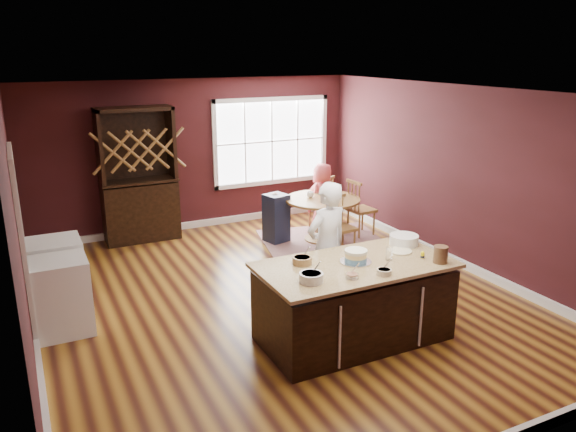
{
  "coord_description": "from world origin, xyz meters",
  "views": [
    {
      "loc": [
        -2.92,
        -6.22,
        3.2
      ],
      "look_at": [
        0.25,
        0.22,
        1.05
      ],
      "focal_mm": 35.0,
      "sensor_mm": 36.0,
      "label": 1
    }
  ],
  "objects_px": {
    "chair_north": "(321,201)",
    "washer": "(62,296)",
    "seated_woman": "(322,198)",
    "kitchen_island": "(354,303)",
    "hutch": "(138,175)",
    "chair_east": "(361,207)",
    "toddler": "(274,195)",
    "dining_table": "(322,210)",
    "baker": "(327,247)",
    "layer_cake": "(356,256)",
    "chair_south": "(341,226)",
    "dryer": "(57,275)",
    "high_chair": "(276,217)"
  },
  "relations": [
    {
      "from": "layer_cake",
      "to": "dryer",
      "type": "height_order",
      "value": "layer_cake"
    },
    {
      "from": "dryer",
      "to": "baker",
      "type": "bearing_deg",
      "value": -25.95
    },
    {
      "from": "dining_table",
      "to": "high_chair",
      "type": "xyz_separation_m",
      "value": [
        -0.74,
        0.29,
        -0.1
      ]
    },
    {
      "from": "seated_woman",
      "to": "toddler",
      "type": "relative_size",
      "value": 4.81
    },
    {
      "from": "dryer",
      "to": "layer_cake",
      "type": "bearing_deg",
      "value": -37.14
    },
    {
      "from": "layer_cake",
      "to": "dryer",
      "type": "bearing_deg",
      "value": 142.86
    },
    {
      "from": "chair_south",
      "to": "dryer",
      "type": "relative_size",
      "value": 1.04
    },
    {
      "from": "hutch",
      "to": "dryer",
      "type": "bearing_deg",
      "value": -123.88
    },
    {
      "from": "chair_north",
      "to": "washer",
      "type": "relative_size",
      "value": 1.08
    },
    {
      "from": "chair_south",
      "to": "dryer",
      "type": "height_order",
      "value": "chair_south"
    },
    {
      "from": "layer_cake",
      "to": "dryer",
      "type": "xyz_separation_m",
      "value": [
        -2.97,
        2.25,
        -0.53
      ]
    },
    {
      "from": "baker",
      "to": "layer_cake",
      "type": "height_order",
      "value": "baker"
    },
    {
      "from": "washer",
      "to": "seated_woman",
      "type": "bearing_deg",
      "value": 23.38
    },
    {
      "from": "chair_east",
      "to": "washer",
      "type": "xyz_separation_m",
      "value": [
        -5.1,
        -1.48,
        -0.06
      ]
    },
    {
      "from": "high_chair",
      "to": "washer",
      "type": "height_order",
      "value": "washer"
    },
    {
      "from": "chair_north",
      "to": "hutch",
      "type": "xyz_separation_m",
      "value": [
        -3.16,
        0.7,
        0.66
      ]
    },
    {
      "from": "high_chair",
      "to": "layer_cake",
      "type": "bearing_deg",
      "value": -114.62
    },
    {
      "from": "layer_cake",
      "to": "chair_south",
      "type": "height_order",
      "value": "layer_cake"
    },
    {
      "from": "chair_south",
      "to": "hutch",
      "type": "xyz_separation_m",
      "value": [
        -2.71,
        2.16,
        0.66
      ]
    },
    {
      "from": "dining_table",
      "to": "chair_north",
      "type": "bearing_deg",
      "value": 62.29
    },
    {
      "from": "kitchen_island",
      "to": "toddler",
      "type": "xyz_separation_m",
      "value": [
        0.63,
        3.51,
        0.37
      ]
    },
    {
      "from": "kitchen_island",
      "to": "hutch",
      "type": "bearing_deg",
      "value": 106.97
    },
    {
      "from": "kitchen_island",
      "to": "seated_woman",
      "type": "relative_size",
      "value": 1.73
    },
    {
      "from": "dining_table",
      "to": "dryer",
      "type": "height_order",
      "value": "dryer"
    },
    {
      "from": "high_chair",
      "to": "hutch",
      "type": "height_order",
      "value": "hutch"
    },
    {
      "from": "chair_south",
      "to": "hutch",
      "type": "distance_m",
      "value": 3.53
    },
    {
      "from": "kitchen_island",
      "to": "high_chair",
      "type": "distance_m",
      "value": 3.51
    },
    {
      "from": "baker",
      "to": "layer_cake",
      "type": "relative_size",
      "value": 4.7
    },
    {
      "from": "hutch",
      "to": "chair_east",
      "type": "bearing_deg",
      "value": -22.35
    },
    {
      "from": "dining_table",
      "to": "layer_cake",
      "type": "xyz_separation_m",
      "value": [
        -1.36,
        -3.13,
        0.46
      ]
    },
    {
      "from": "seated_woman",
      "to": "baker",
      "type": "bearing_deg",
      "value": 36.65
    },
    {
      "from": "dryer",
      "to": "seated_woman",
      "type": "bearing_deg",
      "value": 16.31
    },
    {
      "from": "layer_cake",
      "to": "seated_woman",
      "type": "relative_size",
      "value": 0.28
    },
    {
      "from": "baker",
      "to": "hutch",
      "type": "bearing_deg",
      "value": -79.62
    },
    {
      "from": "toddler",
      "to": "hutch",
      "type": "distance_m",
      "value": 2.32
    },
    {
      "from": "dryer",
      "to": "kitchen_island",
      "type": "bearing_deg",
      "value": -37.79
    },
    {
      "from": "kitchen_island",
      "to": "baker",
      "type": "bearing_deg",
      "value": 82.88
    },
    {
      "from": "chair_north",
      "to": "washer",
      "type": "xyz_separation_m",
      "value": [
        -4.7,
        -2.24,
        -0.03
      ]
    },
    {
      "from": "seated_woman",
      "to": "washer",
      "type": "relative_size",
      "value": 1.39
    },
    {
      "from": "toddler",
      "to": "hutch",
      "type": "xyz_separation_m",
      "value": [
        -2.03,
        1.07,
        0.33
      ]
    },
    {
      "from": "chair_east",
      "to": "chair_north",
      "type": "xyz_separation_m",
      "value": [
        -0.4,
        0.76,
        -0.03
      ]
    },
    {
      "from": "dining_table",
      "to": "washer",
      "type": "height_order",
      "value": "washer"
    },
    {
      "from": "hutch",
      "to": "dryer",
      "type": "height_order",
      "value": "hutch"
    },
    {
      "from": "layer_cake",
      "to": "high_chair",
      "type": "height_order",
      "value": "layer_cake"
    },
    {
      "from": "chair_south",
      "to": "chair_east",
      "type": "bearing_deg",
      "value": 33.91
    },
    {
      "from": "baker",
      "to": "chair_south",
      "type": "relative_size",
      "value": 1.73
    },
    {
      "from": "chair_south",
      "to": "dryer",
      "type": "distance_m",
      "value": 4.26
    },
    {
      "from": "toddler",
      "to": "baker",
      "type": "bearing_deg",
      "value": -101.11
    },
    {
      "from": "chair_east",
      "to": "toddler",
      "type": "bearing_deg",
      "value": 70.64
    },
    {
      "from": "chair_north",
      "to": "seated_woman",
      "type": "xyz_separation_m",
      "value": [
        -0.12,
        -0.26,
        0.14
      ]
    }
  ]
}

